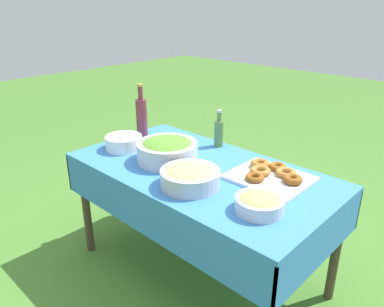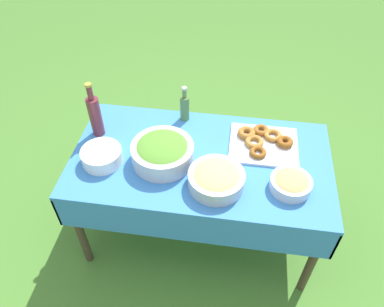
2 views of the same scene
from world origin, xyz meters
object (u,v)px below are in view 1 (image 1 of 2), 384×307
(pasta_bowl, at_px, (190,176))
(donut_platter, at_px, (271,175))
(plate_stack, at_px, (124,142))
(wine_bottle, at_px, (142,116))
(olive_oil_bottle, at_px, (219,132))
(bread_bowl, at_px, (260,203))
(salad_bowl, at_px, (167,150))

(pasta_bowl, distance_m, donut_platter, 0.43)
(plate_stack, xyz_separation_m, wine_bottle, (-0.10, 0.23, 0.10))
(plate_stack, bearing_deg, pasta_bowl, -7.13)
(wine_bottle, bearing_deg, olive_oil_bottle, 23.16)
(wine_bottle, relative_size, bread_bowl, 1.65)
(olive_oil_bottle, height_order, wine_bottle, wine_bottle)
(pasta_bowl, height_order, bread_bowl, pasta_bowl)
(plate_stack, bearing_deg, wine_bottle, 113.08)
(pasta_bowl, height_order, wine_bottle, wine_bottle)
(plate_stack, relative_size, bread_bowl, 1.04)
(salad_bowl, distance_m, bread_bowl, 0.71)
(plate_stack, bearing_deg, donut_platter, 16.92)
(salad_bowl, xyz_separation_m, donut_platter, (0.56, 0.21, -0.05))
(pasta_bowl, distance_m, olive_oil_bottle, 0.58)
(plate_stack, xyz_separation_m, bread_bowl, (1.04, -0.05, -0.00))
(bread_bowl, bearing_deg, salad_bowl, 171.57)
(pasta_bowl, height_order, plate_stack, pasta_bowl)
(donut_platter, bearing_deg, olive_oil_bottle, 161.01)
(plate_stack, height_order, olive_oil_bottle, olive_oil_bottle)
(donut_platter, xyz_separation_m, olive_oil_bottle, (-0.49, 0.17, 0.07))
(donut_platter, height_order, wine_bottle, wine_bottle)
(salad_bowl, height_order, wine_bottle, wine_bottle)
(donut_platter, xyz_separation_m, wine_bottle, (-0.99, -0.04, 0.12))
(donut_platter, distance_m, plate_stack, 0.93)
(olive_oil_bottle, bearing_deg, bread_bowl, -37.39)
(wine_bottle, distance_m, bread_bowl, 1.17)
(donut_platter, xyz_separation_m, bread_bowl, (0.14, -0.32, 0.02))
(wine_bottle, xyz_separation_m, bread_bowl, (1.13, -0.28, -0.10))
(donut_platter, bearing_deg, plate_stack, -163.08)
(salad_bowl, height_order, pasta_bowl, salad_bowl)
(olive_oil_bottle, distance_m, bread_bowl, 0.80)
(salad_bowl, xyz_separation_m, bread_bowl, (0.70, -0.10, -0.03))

